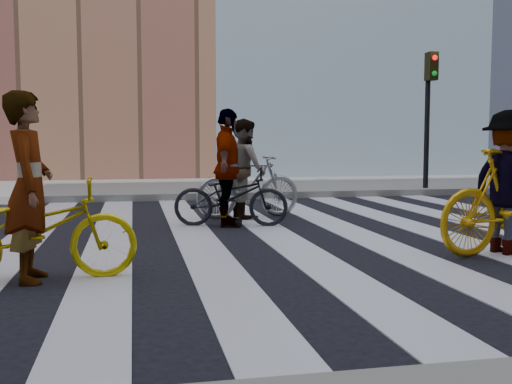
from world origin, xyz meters
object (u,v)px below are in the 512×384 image
object	(u,v)px
bike_silver_mid	(248,185)
rider_mid	(245,169)
bike_dark_rear	(231,197)
rider_left	(29,187)
rider_rear	(227,168)
bike_yellow_left	(36,230)
traffic_signal	(429,98)
bike_yellow_right	(512,202)
rider_right	(509,183)

from	to	relation	value
bike_silver_mid	rider_mid	distance (m)	0.29
bike_dark_rear	rider_left	distance (m)	3.91
bike_silver_mid	rider_rear	xyz separation A→B (m)	(-0.49, -0.92, 0.34)
bike_yellow_left	traffic_signal	bearing A→B (deg)	-48.70
bike_dark_rear	rider_left	world-z (taller)	rider_left
bike_yellow_right	rider_mid	bearing A→B (deg)	22.79
rider_left	bike_yellow_left	bearing A→B (deg)	-92.22
bike_silver_mid	rider_left	xyz separation A→B (m)	(-2.80, -4.00, 0.33)
bike_yellow_left	bike_yellow_right	bearing A→B (deg)	-89.00
bike_dark_rear	rider_rear	distance (m)	0.44
bike_yellow_right	bike_dark_rear	bearing A→B (deg)	34.90
bike_yellow_right	rider_mid	size ratio (longest dim) A/B	1.21
bike_dark_rear	rider_mid	bearing A→B (deg)	-9.75
bike_silver_mid	rider_mid	size ratio (longest dim) A/B	1.10
rider_rear	bike_silver_mid	bearing A→B (deg)	-14.81
rider_mid	bike_silver_mid	bearing A→B (deg)	-98.50
rider_right	traffic_signal	bearing A→B (deg)	-30.76
bike_dark_rear	rider_rear	world-z (taller)	rider_rear
rider_left	rider_rear	world-z (taller)	rider_rear
bike_yellow_right	traffic_signal	bearing A→B (deg)	-30.40
traffic_signal	bike_silver_mid	world-z (taller)	traffic_signal
traffic_signal	rider_left	xyz separation A→B (m)	(-7.78, -7.34, -1.41)
rider_left	rider_rear	distance (m)	3.85
bike_yellow_left	rider_rear	bearing A→B (deg)	-38.43
rider_mid	rider_right	size ratio (longest dim) A/B	1.01
bike_yellow_left	bike_dark_rear	bearing A→B (deg)	-39.03
traffic_signal	bike_dark_rear	world-z (taller)	traffic_signal
rider_left	rider_right	size ratio (longest dim) A/B	1.06
bike_silver_mid	rider_left	bearing A→B (deg)	136.51
bike_dark_rear	rider_mid	size ratio (longest dim) A/B	1.04
rider_rear	rider_left	bearing A→B (deg)	156.64
bike_yellow_left	rider_mid	size ratio (longest dim) A/B	1.10
traffic_signal	rider_right	bearing A→B (deg)	-110.88
bike_yellow_left	bike_yellow_right	size ratio (longest dim) A/B	0.91
bike_yellow_left	bike_silver_mid	world-z (taller)	bike_silver_mid
bike_dark_rear	rider_mid	distance (m)	1.07
bike_silver_mid	rider_left	world-z (taller)	rider_left
rider_mid	rider_rear	xyz separation A→B (m)	(-0.44, -0.92, 0.06)
traffic_signal	rider_mid	bearing A→B (deg)	-146.43
bike_silver_mid	traffic_signal	bearing A→B (deg)	-64.66
traffic_signal	bike_yellow_left	distance (m)	10.81
traffic_signal	rider_rear	xyz separation A→B (m)	(-5.47, -4.25, -1.40)
rider_left	rider_rear	xyz separation A→B (m)	(2.31, 3.09, 0.01)
bike_silver_mid	rider_rear	bearing A→B (deg)	143.24
rider_mid	traffic_signal	bearing A→B (deg)	-64.92
rider_right	rider_left	bearing A→B (deg)	83.35
bike_yellow_left	bike_yellow_right	world-z (taller)	bike_yellow_right
bike_silver_mid	rider_mid	world-z (taller)	rider_mid
rider_left	rider_mid	size ratio (longest dim) A/B	1.06
rider_mid	bike_yellow_right	bearing A→B (deg)	-155.83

